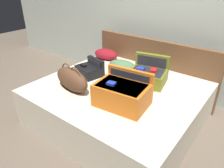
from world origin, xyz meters
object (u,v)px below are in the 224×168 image
(hard_case_medium, at_px, (148,75))
(hard_case_large, at_px, (122,93))
(bed, at_px, (118,104))
(pillow_near_headboard, at_px, (106,54))
(pillow_center_head, at_px, (122,65))
(hard_case_small, at_px, (90,70))
(duffel_bag, at_px, (72,79))

(hard_case_medium, bearing_deg, hard_case_large, -98.38)
(bed, height_order, hard_case_medium, hard_case_medium)
(hard_case_medium, distance_m, pillow_near_headboard, 1.07)
(pillow_near_headboard, relative_size, pillow_center_head, 1.02)
(pillow_near_headboard, distance_m, pillow_center_head, 0.55)
(pillow_near_headboard, bearing_deg, bed, -42.09)
(bed, relative_size, hard_case_medium, 3.73)
(hard_case_large, height_order, hard_case_medium, hard_case_large)
(hard_case_large, relative_size, hard_case_medium, 1.12)
(bed, relative_size, hard_case_large, 3.32)
(hard_case_large, height_order, pillow_near_headboard, hard_case_large)
(hard_case_large, xyz_separation_m, pillow_near_headboard, (-1.05, 1.01, -0.06))
(bed, xyz_separation_m, hard_case_large, (0.28, -0.31, 0.41))
(hard_case_large, distance_m, pillow_center_head, 0.96)
(bed, relative_size, pillow_center_head, 4.75)
(pillow_near_headboard, bearing_deg, hard_case_small, -70.46)
(hard_case_small, relative_size, pillow_center_head, 0.93)
(hard_case_medium, height_order, duffel_bag, hard_case_medium)
(hard_case_medium, distance_m, duffel_bag, 1.00)
(pillow_center_head, bearing_deg, hard_case_small, -121.03)
(duffel_bag, height_order, pillow_center_head, duffel_bag)
(pillow_center_head, bearing_deg, pillow_near_headboard, 155.46)
(hard_case_large, distance_m, pillow_near_headboard, 1.46)
(bed, bearing_deg, pillow_near_headboard, 137.91)
(hard_case_medium, relative_size, duffel_bag, 0.90)
(bed, xyz_separation_m, pillow_center_head, (-0.28, 0.47, 0.34))
(bed, relative_size, hard_case_small, 5.13)
(pillow_center_head, bearing_deg, hard_case_large, -54.68)
(hard_case_medium, distance_m, hard_case_small, 0.83)
(hard_case_small, distance_m, pillow_near_headboard, 0.70)
(hard_case_large, bearing_deg, bed, 125.22)
(pillow_near_headboard, bearing_deg, hard_case_large, -43.82)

